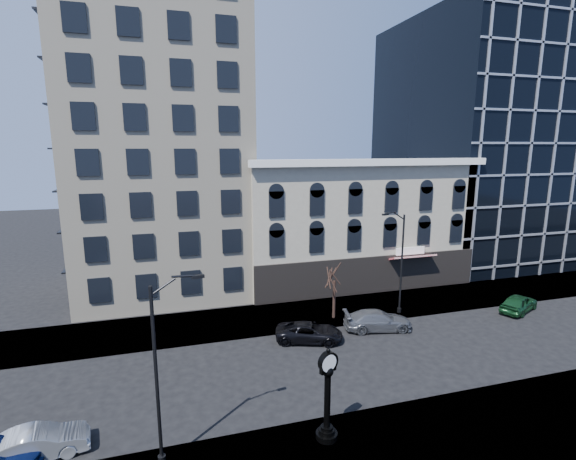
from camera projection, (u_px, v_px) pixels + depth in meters
name	position (u px, v px, depth m)	size (l,w,h in m)	color
ground	(275.00, 372.00, 25.45)	(160.00, 160.00, 0.00)	black
sidewalk_far	(250.00, 320.00, 32.97)	(160.00, 6.00, 0.12)	gray
cream_tower	(156.00, 82.00, 37.77)	(15.90, 15.40, 42.50)	beige
victorian_row	(349.00, 222.00, 42.52)	(22.60, 11.19, 12.50)	#A9A18B
glass_office	(484.00, 143.00, 51.15)	(20.00, 20.15, 28.00)	black
street_clock	(327.00, 398.00, 19.15)	(1.03, 1.03, 4.53)	black
street_lamp_near	(169.00, 322.00, 16.98)	(2.19, 0.58, 8.48)	black
street_lamp_far	(397.00, 236.00, 32.84)	(2.22, 0.64, 8.65)	black
bare_tree_far	(335.00, 273.00, 32.65)	(2.87, 2.87, 4.92)	black
car_near_b	(37.00, 444.00, 18.33)	(1.47, 4.20, 1.39)	#A5A8AD
car_far_a	(309.00, 332.00, 29.45)	(2.18, 4.72, 1.31)	black
car_far_b	(378.00, 320.00, 31.28)	(2.07, 5.08, 1.48)	#595B60
car_far_c	(519.00, 303.00, 34.74)	(1.75, 4.34, 1.48)	#143F1E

